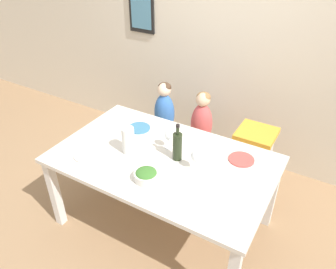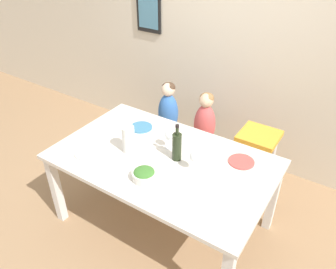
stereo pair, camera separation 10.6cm
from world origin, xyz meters
name	(u,v)px [view 1 (the left image)]	position (x,y,z in m)	size (l,w,h in m)	color
ground_plane	(164,222)	(0.00, 0.00, 0.00)	(14.00, 14.00, 0.00)	#9E7A56
wall_back	(233,39)	(0.00, 1.37, 1.35)	(10.00, 0.09, 2.70)	beige
dining_table	(163,166)	(0.00, 0.00, 0.66)	(1.76, 1.07, 0.75)	silver
chair_far_left	(165,136)	(-0.45, 0.76, 0.37)	(0.40, 0.41, 0.44)	silver
chair_far_center	(200,147)	(-0.02, 0.76, 0.37)	(0.40, 0.41, 0.44)	silver
chair_right_highchair	(254,147)	(0.53, 0.76, 0.58)	(0.34, 0.34, 0.75)	silver
person_child_left	(164,108)	(-0.45, 0.77, 0.72)	(0.22, 0.20, 0.56)	#3366B2
person_child_center	(202,119)	(-0.02, 0.77, 0.72)	(0.22, 0.20, 0.56)	#C64C4C
wine_bottle	(177,146)	(0.10, 0.05, 0.87)	(0.07, 0.07, 0.32)	#232D19
paper_towel_roll	(128,140)	(-0.28, -0.07, 0.86)	(0.10, 0.10, 0.23)	white
wine_glass_near	(196,156)	(0.29, 0.00, 0.87)	(0.07, 0.07, 0.18)	white
wine_glass_far	(169,135)	(-0.03, 0.14, 0.87)	(0.07, 0.07, 0.18)	white
salad_bowl_large	(146,175)	(0.03, -0.29, 0.79)	(0.18, 0.18, 0.08)	silver
dinner_plate_front_left	(87,155)	(-0.55, -0.29, 0.75)	(0.21, 0.21, 0.01)	silver
dinner_plate_back_left	(139,128)	(-0.42, 0.27, 0.75)	(0.21, 0.21, 0.01)	teal
dinner_plate_back_right	(241,159)	(0.55, 0.29, 0.75)	(0.21, 0.21, 0.01)	#D14C47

